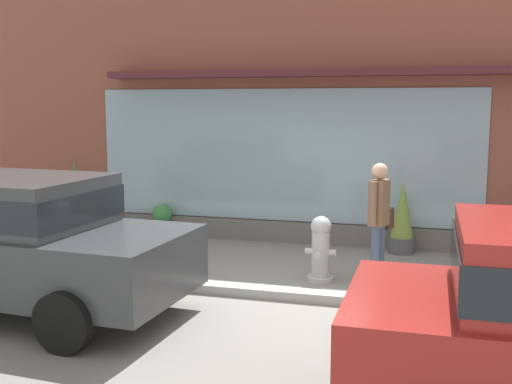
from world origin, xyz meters
The scene contains 9 objects.
ground_plane centered at (0.00, 0.00, 0.00)m, with size 60.00×60.00×0.00m, color gray.
curb_strip centered at (0.00, -0.20, 0.06)m, with size 14.00×0.24×0.12m, color #B2B2AD.
storefront centered at (-0.01, 3.18, 2.21)m, with size 14.00×0.81×4.50m.
fire_hydrant centered at (0.52, 0.72, 0.45)m, with size 0.43×0.40×0.90m.
pedestrian_with_handbag centered at (1.29, 0.77, 0.95)m, with size 0.32×0.63×1.65m.
parked_car_dark_gray centered at (-2.72, -1.49, 0.90)m, with size 4.10×2.15×1.59m.
potted_plant_corner_tall centered at (1.51, 2.65, 0.57)m, with size 0.41×0.41×1.18m.
potted_plant_trailing_edge centered at (-4.53, 2.74, 0.66)m, with size 0.34×0.34×1.37m.
potted_plant_doorstep centered at (-2.78, 2.79, 0.31)m, with size 0.36×0.36×0.59m.
Camera 1 is at (1.92, -7.54, 2.42)m, focal length 43.68 mm.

